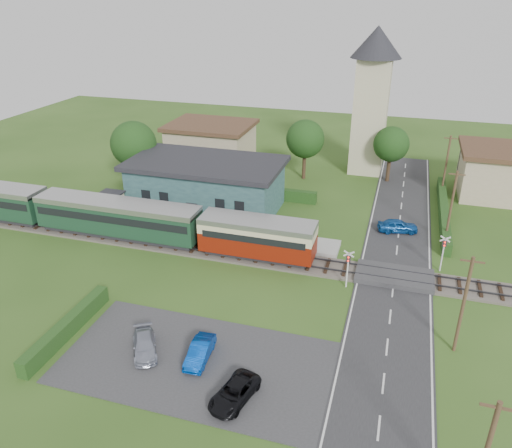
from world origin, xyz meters
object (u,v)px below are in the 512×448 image
(car_park_blue, at_px, (200,352))
(car_park_dark, at_px, (234,393))
(crossing_signal_far, at_px, (444,248))
(pedestrian_near, at_px, (238,226))
(church_tower, at_px, (373,91))
(pedestrian_far, at_px, (114,208))
(house_west, at_px, (211,144))
(station_building, at_px, (206,185))
(train, at_px, (88,213))
(car_on_road, at_px, (398,226))
(equipment_hut, at_px, (111,205))
(house_east, at_px, (499,172))
(crossing_signal_near, at_px, (348,264))
(car_park_silver, at_px, (145,345))

(car_park_blue, bearing_deg, car_park_dark, -43.77)
(crossing_signal_far, distance_m, pedestrian_near, 18.26)
(church_tower, relative_size, pedestrian_far, 11.47)
(house_west, bearing_deg, church_tower, 8.53)
(station_building, height_order, train, station_building)
(house_west, relative_size, pedestrian_far, 7.04)
(car_on_road, xyz_separation_m, pedestrian_near, (-14.45, -5.54, 0.52))
(car_on_road, bearing_deg, train, 93.99)
(equipment_hut, bearing_deg, crossing_signal_far, -1.46)
(equipment_hut, relative_size, crossing_signal_far, 0.78)
(car_park_dark, bearing_deg, house_east, 78.01)
(car_on_road, height_order, pedestrian_far, pedestrian_far)
(house_west, distance_m, car_park_blue, 39.19)
(house_west, xyz_separation_m, car_on_road, (24.83, -14.13, -2.10))
(train, bearing_deg, pedestrian_near, 13.49)
(train, height_order, crossing_signal_near, train)
(car_on_road, distance_m, pedestrian_far, 28.31)
(car_park_blue, height_order, pedestrian_near, pedestrian_near)
(house_east, distance_m, pedestrian_near, 30.94)
(crossing_signal_near, distance_m, car_park_blue, 13.77)
(church_tower, bearing_deg, pedestrian_far, -135.66)
(car_park_silver, relative_size, pedestrian_far, 2.33)
(equipment_hut, bearing_deg, church_tower, 44.75)
(equipment_hut, relative_size, car_park_silver, 0.71)
(equipment_hut, distance_m, car_park_blue, 23.73)
(church_tower, xyz_separation_m, car_park_blue, (-6.36, -39.68, -9.58))
(house_west, bearing_deg, car_park_blue, -69.61)
(equipment_hut, bearing_deg, pedestrian_far, 85.40)
(crossing_signal_far, xyz_separation_m, car_on_road, (-3.77, 6.47, -1.45))
(car_on_road, bearing_deg, crossing_signal_far, -163.21)
(equipment_hut, distance_m, house_west, 20.05)
(crossing_signal_near, height_order, pedestrian_far, crossing_signal_near)
(car_park_silver, bearing_deg, church_tower, 45.13)
(crossing_signal_far, xyz_separation_m, car_park_dark, (-11.72, -18.75, -1.55))
(house_east, bearing_deg, crossing_signal_far, -108.08)
(train, relative_size, church_tower, 2.45)
(car_park_silver, xyz_separation_m, car_park_dark, (6.93, -2.26, -0.00))
(house_west, distance_m, house_east, 35.01)
(church_tower, height_order, crossing_signal_near, church_tower)
(equipment_hut, relative_size, station_building, 0.16)
(station_building, distance_m, pedestrian_near, 7.96)
(train, height_order, pedestrian_far, train)
(car_park_blue, bearing_deg, car_on_road, 59.36)
(car_park_blue, xyz_separation_m, car_park_dark, (3.24, -2.68, -0.05))
(car_on_road, relative_size, car_park_blue, 1.10)
(station_building, bearing_deg, house_east, 23.44)
(crossing_signal_far, xyz_separation_m, car_park_blue, (-14.96, -16.07, -1.50))
(station_building, relative_size, church_tower, 0.91)
(car_park_blue, xyz_separation_m, pedestrian_far, (-16.61, 17.24, 0.57))
(station_building, height_order, car_on_road, station_building)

